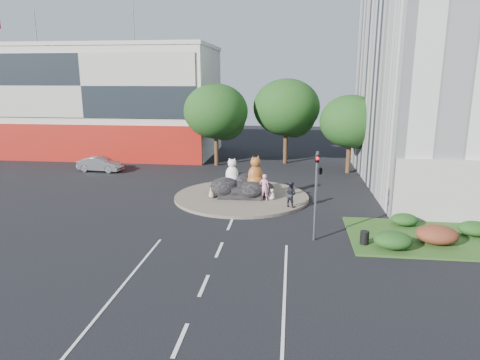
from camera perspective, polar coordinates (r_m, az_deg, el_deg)
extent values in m
plane|color=black|center=(22.75, -2.78, -9.28)|extent=(120.00, 120.00, 0.00)
cylinder|color=brown|center=(32.08, 0.20, -2.25)|extent=(10.00, 10.00, 0.20)
cube|color=beige|center=(53.32, -17.27, 9.87)|extent=(25.00, 12.00, 12.00)
cube|color=maroon|center=(48.26, -19.83, 4.58)|extent=(25.00, 0.30, 4.00)
cube|color=#B2AD9E|center=(47.75, -20.44, 11.69)|extent=(24.00, 0.15, 6.50)
cube|color=beige|center=(53.36, -17.75, 16.52)|extent=(25.20, 12.20, 0.40)
cylinder|color=#595B60|center=(57.24, -25.59, 17.84)|extent=(0.10, 0.10, 4.00)
cylinder|color=#595B60|center=(54.32, -13.99, 19.55)|extent=(0.10, 0.10, 5.00)
cube|color=#27521B|center=(26.59, 25.07, -7.03)|extent=(10.00, 6.00, 0.12)
cylinder|color=#382314|center=(43.89, -3.16, 4.37)|extent=(0.44, 0.44, 3.74)
ellipsoid|color=#143D13|center=(43.47, -3.23, 9.13)|extent=(6.46, 6.46, 5.49)
sphere|color=#143D13|center=(43.90, -2.06, 8.08)|extent=(4.25, 4.25, 4.25)
sphere|color=#143D13|center=(43.35, -4.21, 8.32)|extent=(3.74, 3.74, 3.74)
cylinder|color=#382314|center=(45.19, 6.08, 4.72)|extent=(0.44, 0.44, 3.96)
ellipsoid|color=#143D13|center=(44.77, 6.21, 9.62)|extent=(6.84, 6.84, 5.81)
sphere|color=#143D13|center=(45.33, 7.21, 8.50)|extent=(4.50, 4.50, 4.50)
sphere|color=#143D13|center=(44.53, 5.27, 8.81)|extent=(3.96, 3.96, 3.96)
cylinder|color=#382314|center=(41.64, 14.27, 3.17)|extent=(0.44, 0.44, 3.30)
ellipsoid|color=#143D13|center=(41.21, 14.53, 7.59)|extent=(5.70, 5.70, 4.84)
sphere|color=#143D13|center=(41.89, 15.47, 6.59)|extent=(3.75, 3.75, 3.75)
sphere|color=#143D13|center=(40.88, 13.56, 6.86)|extent=(3.30, 3.30, 3.30)
ellipsoid|color=#143D13|center=(23.80, 19.73, -7.57)|extent=(2.00, 1.60, 0.90)
ellipsoid|color=#511F15|center=(25.36, 24.80, -6.63)|extent=(2.20, 1.76, 0.99)
ellipsoid|color=#143D13|center=(27.58, 28.82, -5.70)|extent=(1.80, 1.44, 0.81)
ellipsoid|color=#143D13|center=(27.66, 21.07, -4.95)|extent=(1.60, 1.28, 0.72)
cylinder|color=#595B60|center=(23.57, 10.06, -2.22)|extent=(0.14, 0.14, 5.00)
imported|color=black|center=(23.17, 10.23, 1.83)|extent=(0.21, 0.26, 1.30)
imported|color=black|center=(23.23, 10.70, 1.33)|extent=(0.26, 1.24, 0.50)
sphere|color=red|center=(22.91, 10.30, 2.84)|extent=(0.18, 0.18, 0.18)
cylinder|color=#595B60|center=(30.55, 24.77, 3.20)|extent=(0.18, 0.18, 8.00)
cylinder|color=#595B60|center=(29.89, 23.67, 10.85)|extent=(2.00, 0.12, 0.12)
cube|color=silver|center=(29.62, 21.77, 10.81)|extent=(0.50, 0.22, 0.12)
imported|color=pink|center=(30.57, 3.26, -0.99)|extent=(0.72, 0.48, 1.94)
imported|color=black|center=(29.29, 6.74, -1.88)|extent=(1.08, 1.02, 1.77)
imported|color=#93969A|center=(43.26, -18.14, 2.02)|extent=(4.44, 1.92, 1.42)
cylinder|color=black|center=(23.97, 16.27, -7.38)|extent=(0.52, 0.52, 0.72)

